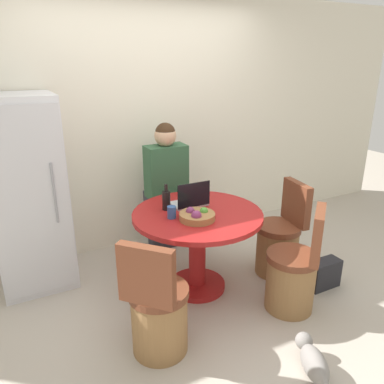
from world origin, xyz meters
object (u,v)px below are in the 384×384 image
object	(u,v)px
fruit_bowl	(197,216)
bottle	(166,200)
chair_right_side	(279,243)
laptop	(190,200)
chair_near_left_corner	(158,314)
person_seated	(165,183)
chair_near_right_corner	(293,276)
cat	(313,360)
dining_table	(197,234)
refrigerator	(28,194)
handbag	(324,274)

from	to	relation	value
fruit_bowl	bottle	size ratio (longest dim) A/B	1.27
chair_right_side	laptop	world-z (taller)	laptop
fruit_bowl	chair_near_left_corner	bearing A→B (deg)	-140.86
chair_right_side	person_seated	xyz separation A→B (m)	(-0.78, 0.89, 0.46)
chair_right_side	laptop	bearing A→B (deg)	-100.82
chair_near_right_corner	cat	bearing A→B (deg)	18.27
dining_table	bottle	distance (m)	0.39
refrigerator	handbag	distance (m)	2.69
chair_near_left_corner	cat	bearing A→B (deg)	-171.55
bottle	chair_right_side	bearing A→B (deg)	-16.44
bottle	handbag	xyz separation A→B (m)	(1.22, -0.69, -0.69)
refrigerator	dining_table	size ratio (longest dim) A/B	1.54
laptop	refrigerator	bearing A→B (deg)	-26.65
chair_near_left_corner	bottle	xyz separation A→B (m)	(0.40, 0.74, 0.52)
chair_right_side	chair_near_right_corner	size ratio (longest dim) A/B	1.00
chair_near_left_corner	handbag	size ratio (longest dim) A/B	2.97
dining_table	bottle	size ratio (longest dim) A/B	4.85
chair_near_right_corner	laptop	world-z (taller)	laptop
chair_right_side	person_seated	world-z (taller)	person_seated
chair_near_left_corner	bottle	size ratio (longest dim) A/B	3.94
laptop	person_seated	bearing A→B (deg)	-92.25
chair_near_left_corner	person_seated	xyz separation A→B (m)	(0.64, 1.33, 0.46)
chair_near_right_corner	laptop	size ratio (longest dim) A/B	2.95
chair_near_left_corner	bottle	distance (m)	0.99
chair_near_left_corner	fruit_bowl	distance (m)	0.82
chair_right_side	handbag	world-z (taller)	chair_right_side
person_seated	fruit_bowl	world-z (taller)	person_seated
person_seated	laptop	distance (m)	0.61
chair_right_side	chair_near_left_corner	bearing A→B (deg)	-64.33
chair_right_side	chair_near_right_corner	distance (m)	0.56
laptop	handbag	xyz separation A→B (m)	(1.00, -0.67, -0.65)
refrigerator	cat	size ratio (longest dim) A/B	4.01
refrigerator	person_seated	distance (m)	1.28
dining_table	bottle	world-z (taller)	bottle
laptop	handbag	distance (m)	1.37
chair_near_left_corner	cat	size ratio (longest dim) A/B	2.12
person_seated	cat	bearing A→B (deg)	94.89
chair_near_right_corner	fruit_bowl	distance (m)	0.91
chair_near_right_corner	laptop	bearing A→B (deg)	-97.06
chair_right_side	handbag	xyz separation A→B (m)	(0.20, -0.39, -0.17)
chair_right_side	chair_near_right_corner	xyz separation A→B (m)	(-0.27, -0.49, 0.00)
person_seated	handbag	distance (m)	1.73
laptop	fruit_bowl	distance (m)	0.30
chair_near_right_corner	bottle	size ratio (longest dim) A/B	3.94
fruit_bowl	laptop	bearing A→B (deg)	73.19
dining_table	fruit_bowl	distance (m)	0.28
chair_near_right_corner	chair_near_left_corner	bearing A→B (deg)	-44.40
person_seated	fruit_bowl	xyz separation A→B (m)	(-0.11, -0.90, 0.00)
chair_right_side	cat	size ratio (longest dim) A/B	2.12
dining_table	chair_near_left_corner	xyz separation A→B (m)	(-0.60, -0.56, -0.23)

